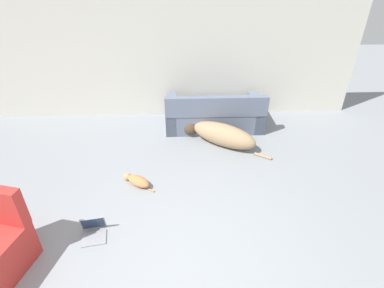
{
  "coord_description": "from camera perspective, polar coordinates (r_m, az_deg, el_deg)",
  "views": [
    {
      "loc": [
        0.19,
        -1.87,
        2.89
      ],
      "look_at": [
        0.34,
        1.77,
        0.64
      ],
      "focal_mm": 28.0,
      "sensor_mm": 36.0,
      "label": 1
    }
  ],
  "objects": [
    {
      "name": "couch",
      "position": [
        5.99,
        4.21,
        5.59
      ],
      "size": [
        1.89,
        0.91,
        0.78
      ],
      "rotation": [
        0.0,
        0.0,
        3.14
      ],
      "color": "slate",
      "rests_on": "ground_plane"
    },
    {
      "name": "laptop_open",
      "position": [
        3.99,
        -18.25,
        -15.17
      ],
      "size": [
        0.33,
        0.34,
        0.23
      ],
      "rotation": [
        0.0,
        0.0,
        0.16
      ],
      "color": "gray",
      "rests_on": "ground_plane"
    },
    {
      "name": "dog",
      "position": [
        5.43,
        5.21,
        1.91
      ],
      "size": [
        1.56,
        1.15,
        0.41
      ],
      "rotation": [
        0.0,
        0.0,
        2.54
      ],
      "color": "#A38460",
      "rests_on": "ground_plane"
    },
    {
      "name": "cat",
      "position": [
        4.58,
        -10.42,
        -6.88
      ],
      "size": [
        0.51,
        0.41,
        0.15
      ],
      "rotation": [
        0.0,
        0.0,
        2.51
      ],
      "color": "#BC7A47",
      "rests_on": "ground_plane"
    },
    {
      "name": "ground_plane",
      "position": [
        3.45,
        -4.88,
        -25.42
      ],
      "size": [
        20.0,
        20.0,
        0.0
      ],
      "primitive_type": "plane",
      "color": "gray"
    },
    {
      "name": "wall_back",
      "position": [
        6.19,
        -4.26,
        17.19
      ],
      "size": [
        7.59,
        0.06,
        2.68
      ],
      "color": "beige",
      "rests_on": "ground_plane"
    }
  ]
}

